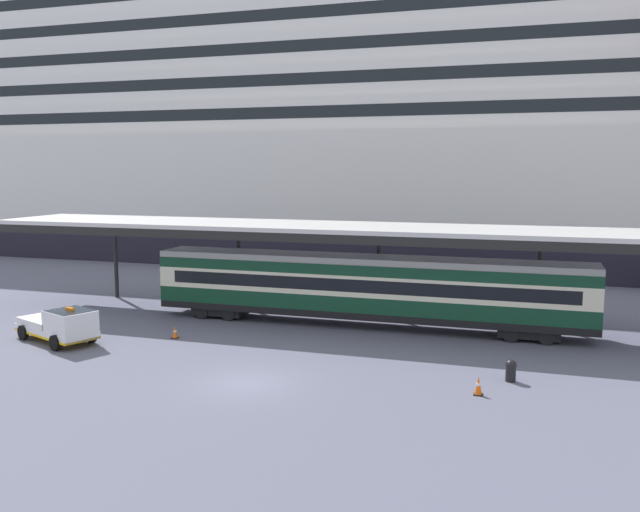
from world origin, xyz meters
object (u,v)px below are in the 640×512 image
(cruise_ship, at_px, (536,123))
(traffic_cone_mid, at_px, (478,386))
(service_truck, at_px, (61,325))
(traffic_cone_near, at_px, (175,332))
(train_carriage, at_px, (365,287))
(quay_bollard, at_px, (511,370))

(cruise_ship, xyz_separation_m, traffic_cone_mid, (-1.57, -41.48, -13.00))
(service_truck, bearing_deg, traffic_cone_near, 27.52)
(service_truck, bearing_deg, cruise_ship, 59.85)
(train_carriage, distance_m, traffic_cone_mid, 12.63)
(traffic_cone_mid, xyz_separation_m, quay_bollard, (1.18, 2.22, 0.13))
(train_carriage, relative_size, quay_bollard, 26.31)
(service_truck, relative_size, quay_bollard, 5.81)
(quay_bollard, bearing_deg, traffic_cone_mid, -118.05)
(traffic_cone_mid, bearing_deg, train_carriage, 125.55)
(train_carriage, height_order, traffic_cone_near, train_carriage)
(train_carriage, height_order, traffic_cone_mid, train_carriage)
(cruise_ship, relative_size, traffic_cone_near, 257.11)
(train_carriage, xyz_separation_m, quay_bollard, (8.44, -7.94, -1.80))
(train_carriage, bearing_deg, traffic_cone_mid, -54.45)
(traffic_cone_mid, bearing_deg, traffic_cone_near, 165.14)
(train_carriage, relative_size, service_truck, 4.53)
(service_truck, relative_size, traffic_cone_near, 8.31)
(train_carriage, xyz_separation_m, traffic_cone_near, (-9.13, -5.81, -1.98))
(service_truck, bearing_deg, traffic_cone_mid, -4.40)
(quay_bollard, bearing_deg, service_truck, -178.60)
(cruise_ship, distance_m, traffic_cone_mid, 43.49)
(traffic_cone_mid, bearing_deg, quay_bollard, 61.95)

